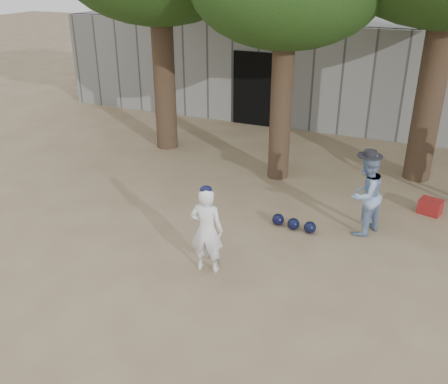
% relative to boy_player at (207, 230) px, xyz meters
% --- Properties ---
extents(ground, '(70.00, 70.00, 0.00)m').
position_rel_boy_player_xyz_m(ground, '(-0.73, 0.00, -0.73)').
color(ground, '#937C5E').
rests_on(ground, ground).
extents(boy_player, '(0.58, 0.42, 1.47)m').
position_rel_boy_player_xyz_m(boy_player, '(0.00, 0.00, 0.00)').
color(boy_player, white).
rests_on(boy_player, ground).
extents(spectator_blue, '(0.87, 0.94, 1.55)m').
position_rel_boy_player_xyz_m(spectator_blue, '(2.11, 2.25, 0.04)').
color(spectator_blue, '#819EC8').
rests_on(spectator_blue, ground).
extents(red_bag, '(0.49, 0.42, 0.30)m').
position_rel_boy_player_xyz_m(red_bag, '(3.26, 3.58, -0.58)').
color(red_bag, '#A02615').
rests_on(red_bag, ground).
extents(back_building, '(16.00, 5.24, 3.00)m').
position_rel_boy_player_xyz_m(back_building, '(-0.73, 10.34, 0.77)').
color(back_building, gray).
rests_on(back_building, ground).
extents(helmet_row, '(0.87, 0.29, 0.23)m').
position_rel_boy_player_xyz_m(helmet_row, '(0.93, 1.87, -0.62)').
color(helmet_row, black).
rests_on(helmet_row, ground).
extents(bat_pile, '(0.61, 0.76, 0.06)m').
position_rel_boy_player_xyz_m(bat_pile, '(-0.20, 0.54, -0.71)').
color(bat_pile, '#AEAFB5').
rests_on(bat_pile, ground).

